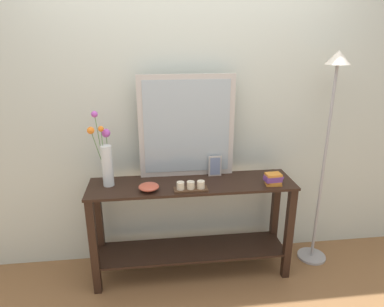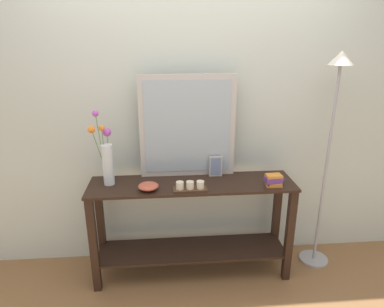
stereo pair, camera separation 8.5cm
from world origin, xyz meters
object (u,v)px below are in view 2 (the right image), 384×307
Objects in this scene: console_table at (192,219)px; decorative_bowl at (148,186)px; candle_tray at (190,187)px; tall_vase_left at (106,157)px; mirror_leaning at (188,127)px; book_stack at (274,180)px; picture_frame_small at (216,166)px; floor_lamp at (332,128)px.

console_table is 0.48m from decorative_bowl.
console_table is 10.51× the size of decorative_bowl.
tall_vase_left is at bearing 164.73° from candle_tray.
decorative_bowl is (-0.30, -0.26, -0.37)m from mirror_leaning.
mirror_leaning reaches higher than tall_vase_left.
candle_tray reaches higher than decorative_bowl.
picture_frame_small is at bearing 151.10° from book_stack.
book_stack is at bearing -6.72° from tall_vase_left.
book_stack is at bearing -28.90° from picture_frame_small.
tall_vase_left is 3.36× the size of picture_frame_small.
tall_vase_left reaches higher than console_table.
floor_lamp is (1.70, 0.01, 0.18)m from tall_vase_left.
mirror_leaning is (-0.02, 0.16, 0.71)m from console_table.
console_table is at bearing -149.12° from picture_frame_small.
decorative_bowl is (0.30, -0.13, -0.18)m from tall_vase_left.
picture_frame_small is 1.12× the size of decorative_bowl.
book_stack is 0.60m from floor_lamp.
floor_lamp reaches higher than candle_tray.
mirror_leaning is 0.65m from tall_vase_left.
mirror_leaning is 0.38m from picture_frame_small.
tall_vase_left reaches higher than picture_frame_small.
picture_frame_small reaches higher than candle_tray.
floor_lamp is (1.39, 0.14, 0.36)m from decorative_bowl.
candle_tray reaches higher than console_table.
console_table is at bearing 78.84° from candle_tray.
mirror_leaning reaches higher than picture_frame_small.
mirror_leaning is 1.42× the size of tall_vase_left.
tall_vase_left is 0.38m from decorative_bowl.
book_stack is (0.62, -0.27, -0.35)m from mirror_leaning.
book_stack is (1.23, -0.14, -0.17)m from tall_vase_left.
candle_tray is (-0.02, -0.12, 0.34)m from console_table.
console_table is 0.36m from candle_tray.
candle_tray is at bearing -5.67° from decorative_bowl.
console_table is 0.82m from tall_vase_left.
tall_vase_left reaches higher than book_stack.
picture_frame_small is at bearing 22.07° from decorative_bowl.
tall_vase_left is 4.17× the size of book_stack.
floor_lamp is (0.87, -0.07, 0.31)m from picture_frame_small.
tall_vase_left is 0.84m from picture_frame_small.
decorative_bowl is at bearing 179.40° from book_stack.
book_stack is at bearing 1.85° from candle_tray.
mirror_leaning reaches higher than candle_tray.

